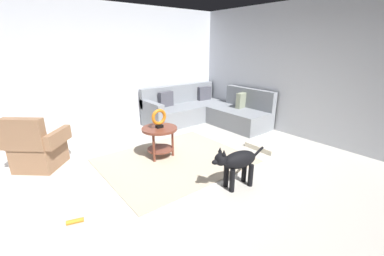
% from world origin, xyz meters
% --- Properties ---
extents(ground_plane, '(6.00, 6.00, 0.10)m').
position_xyz_m(ground_plane, '(0.00, 0.00, -0.05)').
color(ground_plane, beige).
extents(wall_back, '(6.00, 0.12, 2.70)m').
position_xyz_m(wall_back, '(0.00, 2.94, 1.35)').
color(wall_back, silver).
rests_on(wall_back, ground_plane).
extents(wall_right, '(0.12, 6.00, 2.70)m').
position_xyz_m(wall_right, '(2.94, 0.00, 1.35)').
color(wall_right, silver).
rests_on(wall_right, ground_plane).
extents(area_rug, '(2.30, 1.90, 0.01)m').
position_xyz_m(area_rug, '(0.15, 0.70, 0.01)').
color(area_rug, '#BCAD93').
rests_on(area_rug, ground_plane).
extents(sectional_couch, '(2.20, 2.25, 0.88)m').
position_xyz_m(sectional_couch, '(1.99, 2.01, 0.29)').
color(sectional_couch, gray).
rests_on(sectional_couch, ground_plane).
extents(armchair, '(1.00, 0.98, 0.88)m').
position_xyz_m(armchair, '(-1.67, 1.83, 0.32)').
color(armchair, '#936B4C').
rests_on(armchair, ground_plane).
extents(side_table, '(0.60, 0.60, 0.54)m').
position_xyz_m(side_table, '(0.05, 0.98, 0.42)').
color(side_table, brown).
rests_on(side_table, ground_plane).
extents(torus_sculpture, '(0.28, 0.08, 0.33)m').
position_xyz_m(torus_sculpture, '(0.05, 0.98, 0.71)').
color(torus_sculpture, black).
rests_on(torus_sculpture, side_table).
extents(dog_bed_mat, '(0.80, 0.60, 0.09)m').
position_xyz_m(dog_bed_mat, '(1.98, 0.08, 0.04)').
color(dog_bed_mat, beige).
rests_on(dog_bed_mat, ground_plane).
extents(dog, '(0.84, 0.32, 0.63)m').
position_xyz_m(dog, '(0.35, -0.49, 0.38)').
color(dog, black).
rests_on(dog, ground_plane).
extents(dog_toy_ball, '(0.07, 0.07, 0.07)m').
position_xyz_m(dog_toy_ball, '(0.99, 0.17, 0.04)').
color(dog_toy_ball, blue).
rests_on(dog_toy_ball, ground_plane).
extents(dog_toy_rope, '(0.18, 0.10, 0.05)m').
position_xyz_m(dog_toy_rope, '(-1.60, 0.10, 0.03)').
color(dog_toy_rope, orange).
rests_on(dog_toy_rope, ground_plane).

